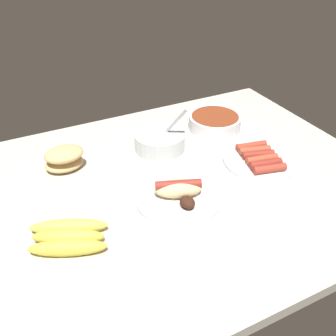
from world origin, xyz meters
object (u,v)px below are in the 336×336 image
object	(u,v)px
plate_hotdog_assembled	(179,193)
bread_stack	(64,159)
banana_bunch	(68,237)
bowl_chili	(215,122)
plate_sausages	(260,160)
bowl_coleslaw	(160,140)

from	to	relation	value
plate_hotdog_assembled	bread_stack	size ratio (longest dim) A/B	2.01
banana_bunch	bread_stack	bearing A→B (deg)	77.02
bread_stack	bowl_chili	distance (cm)	51.66
plate_sausages	bowl_chili	distance (cm)	24.13
banana_bunch	bread_stack	distance (cm)	30.40
plate_sausages	plate_hotdog_assembled	world-z (taller)	plate_hotdog_assembled
bowl_coleslaw	plate_hotdog_assembled	bearing A→B (deg)	-104.75
bowl_chili	banana_bunch	bearing A→B (deg)	-151.90
plate_hotdog_assembled	bowl_chili	xyz separation A→B (cm)	(28.82, 28.27, 0.84)
banana_bunch	bowl_coleslaw	distance (cm)	45.56
bread_stack	bowl_chili	xyz separation A→B (cm)	(51.63, 1.63, -0.98)
banana_bunch	plate_sausages	xyz separation A→B (cm)	(58.91, 7.12, -0.68)
bowl_chili	bowl_coleslaw	bearing A→B (deg)	-171.11
bread_stack	plate_hotdog_assembled	bearing A→B (deg)	-49.43
plate_hotdog_assembled	banana_bunch	bearing A→B (deg)	-174.33
bread_stack	bowl_coleslaw	distance (cm)	29.39
bread_stack	plate_sausages	bearing A→B (deg)	-23.31
banana_bunch	bowl_chili	xyz separation A→B (cm)	(58.44, 31.21, 0.77)
plate_sausages	bowl_coleslaw	distance (cm)	30.76
plate_sausages	bread_stack	world-z (taller)	bread_stack
banana_bunch	plate_hotdog_assembled	distance (cm)	29.76
bowl_chili	plate_sausages	bearing A→B (deg)	-88.88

